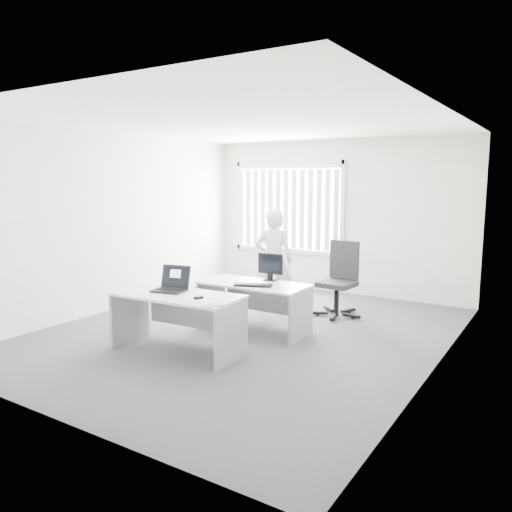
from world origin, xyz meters
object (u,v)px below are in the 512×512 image
Objects in this scene: laptop at (169,279)px; office_chair at (338,293)px; monitor at (270,267)px; desk_far at (254,297)px; desk_near at (177,310)px; person at (274,261)px.

office_chair is at bearing 54.10° from laptop.
desk_far is at bearing -113.15° from monitor.
desk_near is at bearing -106.12° from office_chair.
person is 4.18× the size of laptop.
office_chair is (0.65, 1.40, -0.13)m from desk_far.
person is at bearing -155.88° from office_chair.
office_chair reaches higher than monitor.
desk_far is 1.15m from person.
desk_far is 1.31m from laptop.
person is at bearing 115.57° from monitor.
laptop is (-0.50, -1.15, 0.38)m from desk_far.
monitor is (0.61, 1.41, 0.00)m from laptop.
monitor is (0.41, -0.79, 0.06)m from person.
desk_far is at bearing -110.41° from office_chair.
desk_near is 1.41× the size of office_chair.
desk_near is 2.78m from office_chair.
person is at bearing 73.40° from laptop.
desk_near is 1.08× the size of desk_far.
desk_near is 1.24m from desk_far.
person reaches higher than monitor.
monitor is at bearing 55.31° from laptop.
desk_near is 2.27m from person.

